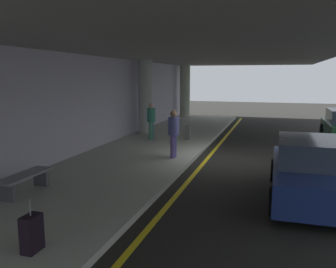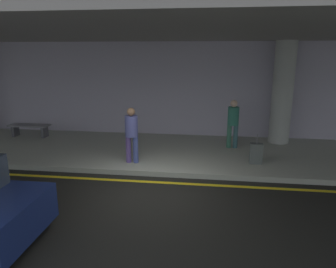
{
  "view_description": "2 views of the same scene",
  "coord_description": "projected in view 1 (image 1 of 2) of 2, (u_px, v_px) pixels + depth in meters",
  "views": [
    {
      "loc": [
        -12.48,
        -1.68,
        2.99
      ],
      "look_at": [
        0.73,
        2.38,
        0.71
      ],
      "focal_mm": 37.35,
      "sensor_mm": 36.0,
      "label": 1
    },
    {
      "loc": [
        1.4,
        -7.14,
        3.4
      ],
      "look_at": [
        0.22,
        1.82,
        1.04
      ],
      "focal_mm": 33.63,
      "sensor_mm": 36.0,
      "label": 2
    }
  ],
  "objects": [
    {
      "name": "terminal_back_wall",
      "position": [
        92.0,
        104.0,
        13.99
      ],
      "size": [
        26.0,
        0.3,
        3.8
      ],
      "primitive_type": "cube",
      "color": "#B1ABBD",
      "rests_on": "ground"
    },
    {
      "name": "sidewalk",
      "position": [
        145.0,
        152.0,
        13.63
      ],
      "size": [
        26.0,
        4.2,
        0.15
      ],
      "primitive_type": "cube",
      "color": "#A8AC9D",
      "rests_on": "ground"
    },
    {
      "name": "lane_stripe_yellow",
      "position": [
        208.0,
        158.0,
        12.93
      ],
      "size": [
        26.0,
        0.14,
        0.01
      ],
      "primitive_type": "cube",
      "color": "yellow",
      "rests_on": "ground"
    },
    {
      "name": "traveler_with_luggage",
      "position": [
        151.0,
        119.0,
        15.73
      ],
      "size": [
        0.38,
        0.38,
        1.68
      ],
      "rotation": [
        0.0,
        0.0,
        0.57
      ],
      "color": "#356A53",
      "rests_on": "sidewalk"
    },
    {
      "name": "support_column_left_mid",
      "position": [
        145.0,
        97.0,
        17.52
      ],
      "size": [
        0.73,
        0.73,
        3.65
      ],
      "primitive_type": "cylinder",
      "color": "#A7AAA3",
      "rests_on": "sidewalk"
    },
    {
      "name": "ground_plane",
      "position": [
        224.0,
        159.0,
        12.75
      ],
      "size": [
        60.0,
        60.0,
        0.0
      ],
      "primitive_type": "plane",
      "color": "black"
    },
    {
      "name": "suitcase_upright_primary",
      "position": [
        188.0,
        133.0,
        15.96
      ],
      "size": [
        0.36,
        0.22,
        0.9
      ],
      "rotation": [
        0.0,
        0.0,
        -0.29
      ],
      "color": "#535A56",
      "rests_on": "sidewalk"
    },
    {
      "name": "ceiling_overhang",
      "position": [
        157.0,
        50.0,
        12.86
      ],
      "size": [
        28.0,
        13.2,
        0.3
      ],
      "primitive_type": "cube",
      "color": "gray",
      "rests_on": "support_column_far_left"
    },
    {
      "name": "person_waiting_for_ride",
      "position": [
        174.0,
        131.0,
        12.25
      ],
      "size": [
        0.38,
        0.38,
        1.68
      ],
      "rotation": [
        0.0,
        0.0,
        1.53
      ],
      "color": "#5B468C",
      "rests_on": "sidewalk"
    },
    {
      "name": "support_column_center",
      "position": [
        185.0,
        91.0,
        25.07
      ],
      "size": [
        0.73,
        0.73,
        3.65
      ],
      "primitive_type": "cylinder",
      "color": "#AAB499",
      "rests_on": "sidewalk"
    },
    {
      "name": "bench_metal",
      "position": [
        25.0,
        179.0,
        8.57
      ],
      "size": [
        1.6,
        0.5,
        0.48
      ],
      "color": "slate",
      "rests_on": "sidewalk"
    },
    {
      "name": "suitcase_upright_secondary",
      "position": [
        32.0,
        233.0,
        5.7
      ],
      "size": [
        0.36,
        0.22,
        0.9
      ],
      "rotation": [
        0.0,
        0.0,
        0.14
      ],
      "color": "black",
      "rests_on": "sidewalk"
    },
    {
      "name": "car_navy",
      "position": [
        312.0,
        171.0,
        8.5
      ],
      "size": [
        4.1,
        1.92,
        1.5
      ],
      "rotation": [
        0.0,
        0.0,
        -0.0
      ],
      "color": "navy",
      "rests_on": "ground"
    }
  ]
}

